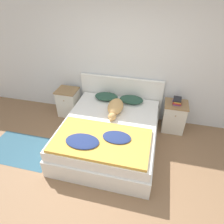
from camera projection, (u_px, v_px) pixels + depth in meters
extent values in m
plane|color=#896647|center=(97.00, 191.00, 3.05)|extent=(16.00, 16.00, 0.00)
cube|color=silver|center=(126.00, 62.00, 4.02)|extent=(9.00, 0.06, 2.55)
cube|color=white|center=(109.00, 138.00, 3.80)|extent=(1.71, 1.99, 0.34)
cube|color=white|center=(109.00, 127.00, 3.64)|extent=(1.65, 1.93, 0.19)
cube|color=white|center=(121.00, 98.00, 4.44)|extent=(1.79, 0.04, 0.94)
cylinder|color=white|center=(121.00, 78.00, 4.17)|extent=(1.79, 0.06, 0.06)
cube|color=silver|center=(69.00, 103.00, 4.57)|extent=(0.43, 0.39, 0.61)
cube|color=#937047|center=(67.00, 90.00, 4.39)|extent=(0.46, 0.41, 0.03)
sphere|color=#937047|center=(64.00, 101.00, 4.32)|extent=(0.02, 0.02, 0.02)
cube|color=silver|center=(174.00, 117.00, 4.11)|extent=(0.43, 0.39, 0.61)
cube|color=#937047|center=(177.00, 104.00, 3.93)|extent=(0.46, 0.41, 0.03)
sphere|color=#937047|center=(175.00, 116.00, 3.85)|extent=(0.02, 0.02, 0.02)
ellipsoid|color=#284C3D|center=(106.00, 96.00, 4.23)|extent=(0.49, 0.32, 0.12)
ellipsoid|color=#284C3D|center=(131.00, 100.00, 4.13)|extent=(0.49, 0.32, 0.12)
cube|color=gold|center=(101.00, 140.00, 3.17)|extent=(1.54, 0.88, 0.05)
ellipsoid|color=navy|center=(82.00, 141.00, 3.10)|extent=(0.54, 0.35, 0.05)
ellipsoid|color=navy|center=(117.00, 137.00, 3.18)|extent=(0.46, 0.31, 0.04)
ellipsoid|color=tan|center=(116.00, 107.00, 3.82)|extent=(0.29, 0.50, 0.22)
sphere|color=tan|center=(112.00, 117.00, 3.62)|extent=(0.15, 0.15, 0.15)
ellipsoid|color=tan|center=(111.00, 119.00, 3.58)|extent=(0.07, 0.08, 0.06)
cone|color=tan|center=(110.00, 113.00, 3.61)|extent=(0.05, 0.05, 0.05)
cone|color=tan|center=(114.00, 114.00, 3.59)|extent=(0.05, 0.05, 0.05)
ellipsoid|color=tan|center=(120.00, 104.00, 4.02)|extent=(0.16, 0.23, 0.08)
cube|color=#703D7F|center=(177.00, 103.00, 3.93)|extent=(0.16, 0.21, 0.03)
cube|color=#AD2D28|center=(177.00, 102.00, 3.91)|extent=(0.17, 0.21, 0.03)
cube|color=gold|center=(178.00, 101.00, 3.89)|extent=(0.13, 0.18, 0.02)
cube|color=#232328|center=(177.00, 99.00, 3.88)|extent=(0.17, 0.21, 0.03)
cube|color=#335B70|center=(22.00, 149.00, 3.77)|extent=(1.28, 0.81, 0.00)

